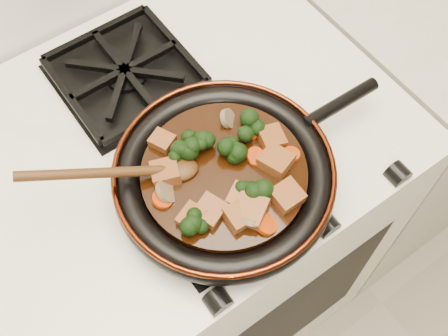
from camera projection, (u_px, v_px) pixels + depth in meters
stove at (186, 236)px, 1.33m from camera, size 0.76×0.60×0.90m
burner_grate_front at (218, 190)px, 0.87m from camera, size 0.23×0.23×0.03m
burner_grate_back at (126, 74)px, 0.98m from camera, size 0.23×0.23×0.03m
skillet at (225, 176)px, 0.84m from camera, size 0.46×0.34×0.05m
braising_sauce at (224, 175)px, 0.84m from camera, size 0.25×0.25×0.02m
tofu_cube_0 at (165, 173)px, 0.82m from camera, size 0.05×0.05×0.03m
tofu_cube_1 at (276, 161)px, 0.83m from camera, size 0.05×0.06×0.03m
tofu_cube_2 at (240, 216)px, 0.79m from camera, size 0.04×0.04×0.03m
tofu_cube_3 at (192, 218)px, 0.79m from camera, size 0.05×0.04×0.02m
tofu_cube_4 at (271, 138)px, 0.85m from camera, size 0.05×0.05×0.02m
tofu_cube_5 at (162, 141)px, 0.85m from camera, size 0.04×0.04×0.02m
tofu_cube_6 at (241, 197)px, 0.80m from camera, size 0.05×0.05×0.02m
tofu_cube_7 at (250, 211)px, 0.79m from camera, size 0.06×0.06×0.03m
tofu_cube_8 at (287, 196)px, 0.80m from camera, size 0.04×0.04×0.03m
tofu_cube_9 at (209, 211)px, 0.79m from camera, size 0.05×0.05×0.02m
broccoli_floret_0 at (177, 151)px, 0.83m from camera, size 0.08×0.09×0.07m
broccoli_floret_1 at (254, 190)px, 0.80m from camera, size 0.07×0.06×0.06m
broccoli_floret_2 at (247, 128)px, 0.86m from camera, size 0.07×0.07×0.07m
broccoli_floret_3 at (194, 221)px, 0.78m from camera, size 0.06×0.06×0.06m
broccoli_floret_4 at (197, 141)px, 0.84m from camera, size 0.07×0.08×0.07m
broccoli_floret_5 at (231, 155)px, 0.83m from camera, size 0.07×0.06×0.06m
carrot_coin_0 at (257, 158)px, 0.84m from camera, size 0.03×0.03×0.01m
carrot_coin_1 at (266, 225)px, 0.78m from camera, size 0.03×0.03×0.02m
carrot_coin_2 at (251, 132)px, 0.86m from camera, size 0.03×0.03×0.01m
carrot_coin_3 at (291, 154)px, 0.84m from camera, size 0.03×0.03×0.01m
carrot_coin_4 at (162, 199)px, 0.80m from camera, size 0.03×0.03×0.02m
carrot_coin_5 at (255, 156)px, 0.84m from camera, size 0.03×0.03×0.02m
mushroom_slice_0 at (228, 119)px, 0.87m from camera, size 0.04×0.04×0.03m
mushroom_slice_1 at (166, 191)px, 0.81m from camera, size 0.04×0.05×0.03m
mushroom_slice_2 at (250, 221)px, 0.78m from camera, size 0.04×0.04×0.03m
wooden_spoon at (136, 171)px, 0.80m from camera, size 0.14×0.08×0.23m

